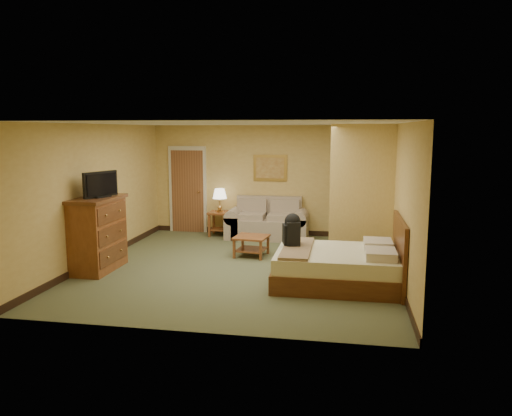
% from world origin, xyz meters
% --- Properties ---
extents(floor, '(6.00, 6.00, 0.00)m').
position_xyz_m(floor, '(0.00, 0.00, 0.00)').
color(floor, '#545B3B').
rests_on(floor, ground).
extents(ceiling, '(6.00, 6.00, 0.00)m').
position_xyz_m(ceiling, '(0.00, 0.00, 2.60)').
color(ceiling, white).
rests_on(ceiling, back_wall).
extents(back_wall, '(5.50, 0.02, 2.60)m').
position_xyz_m(back_wall, '(0.00, 3.00, 1.30)').
color(back_wall, tan).
rests_on(back_wall, floor).
extents(left_wall, '(0.02, 6.00, 2.60)m').
position_xyz_m(left_wall, '(-2.75, 0.00, 1.30)').
color(left_wall, tan).
rests_on(left_wall, floor).
extents(right_wall, '(0.02, 6.00, 2.60)m').
position_xyz_m(right_wall, '(2.75, 0.00, 1.30)').
color(right_wall, tan).
rests_on(right_wall, floor).
extents(partition, '(1.20, 0.15, 2.60)m').
position_xyz_m(partition, '(2.15, 0.93, 1.30)').
color(partition, tan).
rests_on(partition, floor).
extents(door, '(0.94, 0.16, 2.10)m').
position_xyz_m(door, '(-1.95, 2.96, 1.03)').
color(door, beige).
rests_on(door, floor).
extents(baseboard, '(5.50, 0.02, 0.12)m').
position_xyz_m(baseboard, '(0.00, 2.99, 0.06)').
color(baseboard, black).
rests_on(baseboard, floor).
extents(loveseat, '(1.87, 0.87, 0.95)m').
position_xyz_m(loveseat, '(0.08, 2.58, 0.31)').
color(loveseat, tan).
rests_on(loveseat, floor).
extents(side_table, '(0.52, 0.52, 0.57)m').
position_xyz_m(side_table, '(-1.07, 2.65, 0.38)').
color(side_table, brown).
rests_on(side_table, floor).
extents(table_lamp, '(0.33, 0.33, 0.55)m').
position_xyz_m(table_lamp, '(-1.07, 2.65, 0.99)').
color(table_lamp, '#B38542').
rests_on(table_lamp, side_table).
extents(coffee_table, '(0.70, 0.70, 0.41)m').
position_xyz_m(coffee_table, '(0.03, 0.85, 0.29)').
color(coffee_table, brown).
rests_on(coffee_table, floor).
extents(wall_picture, '(0.80, 0.04, 0.62)m').
position_xyz_m(wall_picture, '(0.08, 2.97, 1.60)').
color(wall_picture, '#B78E3F').
rests_on(wall_picture, back_wall).
extents(dresser, '(0.65, 1.24, 1.32)m').
position_xyz_m(dresser, '(-2.48, -0.61, 0.67)').
color(dresser, brown).
rests_on(dresser, floor).
extents(tv, '(0.30, 0.72, 0.45)m').
position_xyz_m(tv, '(-2.37, -0.61, 1.53)').
color(tv, black).
rests_on(tv, dresser).
extents(bed, '(2.03, 1.72, 1.11)m').
position_xyz_m(bed, '(1.82, -0.69, 0.30)').
color(bed, '#4F2712').
rests_on(bed, floor).
extents(backpack, '(0.30, 0.38, 0.57)m').
position_xyz_m(backpack, '(0.99, -0.53, 0.85)').
color(backpack, black).
rests_on(backpack, bed).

